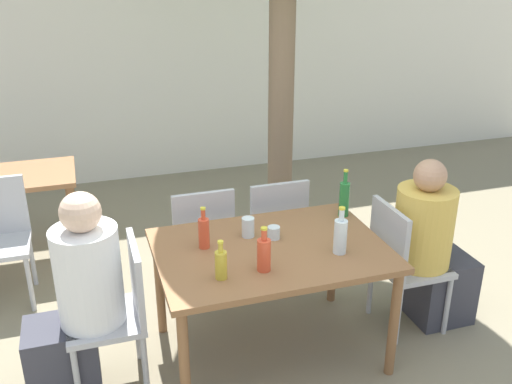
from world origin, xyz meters
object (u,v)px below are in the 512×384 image
dining_table_front (271,259)px  drinking_glass_1 (248,227)px  oil_cruet_0 (221,264)px  person_seated_1 (431,250)px  water_bottle_2 (340,235)px  patio_chair_0 (119,307)px  drinking_glass_0 (274,233)px  soda_bottle_3 (264,254)px  green_bottle_4 (344,198)px  patio_chair_1 (401,259)px  patio_chair_3 (274,227)px  patio_chair_2 (201,237)px  person_seated_0 (77,307)px  dining_table_back (2,189)px  soda_bottle_1 (204,232)px

dining_table_front → drinking_glass_1: size_ratio=10.98×
oil_cruet_0 → dining_table_front: bearing=33.8°
person_seated_1 → water_bottle_2: person_seated_1 is taller
patio_chair_0 → drinking_glass_0: patio_chair_0 is taller
soda_bottle_3 → green_bottle_4: size_ratio=0.80×
soda_bottle_3 → drinking_glass_0: bearing=62.5°
patio_chair_1 → person_seated_1: person_seated_1 is taller
water_bottle_2 → soda_bottle_3: water_bottle_2 is taller
patio_chair_0 → patio_chair_3: same height
patio_chair_0 → soda_bottle_3: soda_bottle_3 is taller
patio_chair_0 → patio_chair_2: same height
patio_chair_2 → person_seated_0: 1.14m
patio_chair_3 → drinking_glass_1: (-0.37, -0.54, 0.30)m
person_seated_0 → patio_chair_2: bearing=129.4°
patio_chair_0 → patio_chair_3: size_ratio=1.00×
person_seated_1 → green_bottle_4: 0.70m
green_bottle_4 → oil_cruet_0: bearing=-151.7°
patio_chair_1 → drinking_glass_0: (-0.88, 0.11, 0.28)m
dining_table_front → patio_chair_1: size_ratio=1.51×
dining_table_back → water_bottle_2: 2.90m
soda_bottle_1 → soda_bottle_3: bearing=-54.8°
patio_chair_3 → soda_bottle_1: (-0.67, -0.60, 0.34)m
patio_chair_1 → dining_table_front: bearing=90.0°
dining_table_back → oil_cruet_0: 2.47m
soda_bottle_1 → water_bottle_2: (0.76, -0.31, 0.01)m
dining_table_back → person_seated_1: bearing=-32.5°
patio_chair_1 → dining_table_back: bearing=55.2°
dining_table_back → soda_bottle_1: size_ratio=4.40×
drinking_glass_0 → person_seated_0: bearing=-174.8°
patio_chair_2 → patio_chair_3: same height
water_bottle_2 → drinking_glass_1: size_ratio=2.33×
dining_table_back → patio_chair_0: bearing=-67.3°
patio_chair_2 → soda_bottle_1: soda_bottle_1 is taller
oil_cruet_0 → drinking_glass_0: 0.57m
soda_bottle_3 → water_bottle_2: bearing=6.5°
dining_table_back → water_bottle_2: (2.07, -2.01, 0.23)m
patio_chair_3 → drinking_glass_0: 0.71m
oil_cruet_0 → drinking_glass_1: (0.29, 0.44, -0.03)m
patio_chair_2 → person_seated_0: (-0.88, -0.73, 0.05)m
person_seated_1 → water_bottle_2: size_ratio=4.12×
dining_table_back → person_seated_0: bearing=-73.7°
dining_table_back → soda_bottle_1: (1.31, -1.70, 0.22)m
patio_chair_0 → patio_chair_1: 1.87m
dining_table_front → person_seated_0: 1.17m
person_seated_1 → green_bottle_4: bearing=61.8°
patio_chair_1 → soda_bottle_3: size_ratio=3.46×
patio_chair_2 → soda_bottle_1: bearing=79.9°
dining_table_back → soda_bottle_3: (1.57, -2.07, 0.22)m
patio_chair_2 → soda_bottle_1: (-0.11, -0.60, 0.34)m
patio_chair_2 → oil_cruet_0: (-0.10, -0.98, 0.33)m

